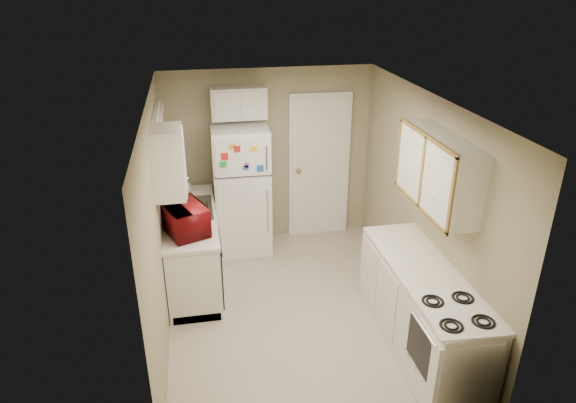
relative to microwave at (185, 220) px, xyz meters
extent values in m
plane|color=beige|center=(1.15, -0.45, -1.05)|extent=(3.80, 3.80, 0.00)
plane|color=white|center=(1.15, -0.45, 1.35)|extent=(3.80, 3.80, 0.00)
plane|color=#9B9170|center=(-0.25, -0.45, 0.15)|extent=(3.80, 3.80, 0.00)
plane|color=#9B9170|center=(2.55, -0.45, 0.15)|extent=(3.80, 3.80, 0.00)
plane|color=#9B9170|center=(1.15, 1.45, 0.15)|extent=(2.80, 2.80, 0.00)
plane|color=#9B9170|center=(1.15, -2.35, 0.15)|extent=(2.80, 2.80, 0.00)
cube|color=silver|center=(0.05, 0.45, -0.60)|extent=(0.60, 1.80, 0.90)
cube|color=black|center=(0.34, -0.15, -0.56)|extent=(0.03, 0.58, 0.72)
cube|color=gray|center=(0.05, 0.60, -0.19)|extent=(0.54, 0.74, 0.16)
imported|color=maroon|center=(0.00, 0.00, 0.00)|extent=(0.66, 0.52, 0.39)
imported|color=beige|center=(0.03, 1.14, -0.05)|extent=(0.09, 0.09, 0.16)
cube|color=silver|center=(-0.21, 0.60, 0.55)|extent=(0.10, 0.98, 1.08)
cube|color=silver|center=(-0.10, -0.23, 0.75)|extent=(0.30, 0.45, 0.70)
cube|color=silver|center=(0.73, 1.12, -0.18)|extent=(0.74, 0.72, 1.74)
cube|color=silver|center=(0.75, 1.30, 0.95)|extent=(0.70, 0.30, 0.40)
cube|color=silver|center=(1.85, 1.41, -0.03)|extent=(0.86, 0.06, 2.08)
cube|color=silver|center=(2.25, -1.25, -0.60)|extent=(0.60, 2.00, 0.90)
cube|color=silver|center=(2.22, -1.91, -0.63)|extent=(0.60, 0.72, 0.83)
cube|color=silver|center=(2.40, -0.95, 0.75)|extent=(0.30, 1.20, 0.70)
camera|label=1|loc=(0.17, -5.12, 2.47)|focal=32.00mm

